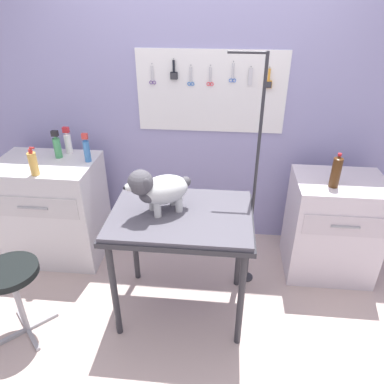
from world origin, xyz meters
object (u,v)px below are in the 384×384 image
(dog, at_px, (158,189))
(stool, at_px, (12,280))
(counter_left, at_px, (54,210))
(soda_bottle, at_px, (336,171))
(shampoo_bottle, at_px, (68,142))
(grooming_table, at_px, (181,224))
(grooming_arm, at_px, (253,190))
(cabinet_right, at_px, (332,227))

(dog, relative_size, stool, 0.74)
(counter_left, bearing_deg, stool, -82.65)
(counter_left, distance_m, soda_bottle, 2.30)
(shampoo_bottle, bearing_deg, counter_left, -123.46)
(grooming_table, xyz_separation_m, counter_left, (-1.18, 0.55, -0.30))
(dog, distance_m, shampoo_bottle, 1.17)
(dog, relative_size, soda_bottle, 1.61)
(grooming_table, relative_size, soda_bottle, 3.59)
(stool, relative_size, soda_bottle, 2.16)
(grooming_arm, height_order, counter_left, grooming_arm)
(dog, xyz_separation_m, counter_left, (-1.03, 0.55, -0.56))
(counter_left, height_order, cabinet_right, counter_left)
(dog, distance_m, counter_left, 1.30)
(dog, xyz_separation_m, soda_bottle, (1.21, 0.46, -0.04))
(shampoo_bottle, bearing_deg, grooming_arm, -14.46)
(counter_left, bearing_deg, cabinet_right, 0.25)
(grooming_arm, height_order, soda_bottle, grooming_arm)
(counter_left, distance_m, stool, 0.89)
(grooming_table, relative_size, grooming_arm, 0.53)
(dog, height_order, shampoo_bottle, dog)
(shampoo_bottle, xyz_separation_m, soda_bottle, (2.10, -0.30, -0.03))
(grooming_arm, bearing_deg, counter_left, 173.54)
(counter_left, height_order, shampoo_bottle, shampoo_bottle)
(soda_bottle, bearing_deg, stool, -159.72)
(stool, height_order, shampoo_bottle, shampoo_bottle)
(counter_left, bearing_deg, shampoo_bottle, 56.54)
(grooming_table, distance_m, cabinet_right, 1.33)
(cabinet_right, bearing_deg, dog, -156.77)
(counter_left, xyz_separation_m, cabinet_right, (2.33, 0.01, -0.03))
(cabinet_right, height_order, shampoo_bottle, shampoo_bottle)
(grooming_arm, bearing_deg, soda_bottle, 9.29)
(dog, distance_m, stool, 1.12)
(grooming_arm, bearing_deg, grooming_table, -143.34)
(counter_left, height_order, soda_bottle, soda_bottle)
(stool, bearing_deg, cabinet_right, 21.81)
(grooming_arm, height_order, stool, grooming_arm)
(dog, distance_m, soda_bottle, 1.29)
(cabinet_right, height_order, soda_bottle, soda_bottle)
(grooming_arm, relative_size, cabinet_right, 2.11)
(stool, bearing_deg, shampoo_bottle, 88.82)
(stool, distance_m, shampoo_bottle, 1.20)
(grooming_table, xyz_separation_m, cabinet_right, (1.16, 0.56, -0.33))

